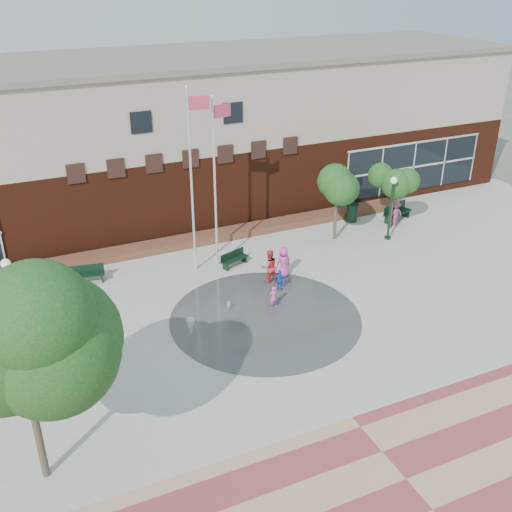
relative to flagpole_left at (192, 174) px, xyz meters
name	(u,v)px	position (x,y,z in m)	size (l,w,h in m)	color
ground	(297,355)	(1.23, -8.56, -5.12)	(120.00, 120.00, 0.00)	#666056
plaza_concrete	(256,307)	(1.23, -4.56, -5.11)	(46.00, 18.00, 0.01)	#A8A8A0
paver_band	(406,479)	(1.23, -15.56, -5.11)	(46.00, 6.00, 0.01)	#963B40
splash_pad	(265,318)	(1.23, -5.56, -5.11)	(8.40, 8.40, 0.01)	#383A3D
library_building	(163,135)	(1.23, 8.92, -0.47)	(44.40, 10.40, 9.20)	#481B0E
flower_bed	(200,242)	(1.23, 3.04, -5.12)	(26.00, 1.20, 0.40)	maroon
flagpole_left	(192,174)	(0.00, 0.00, 0.00)	(1.06, 0.29, 9.19)	white
flagpole_right	(215,175)	(1.20, 0.08, -0.28)	(1.06, 0.28, 8.66)	white
lamp_left	(11,290)	(-8.70, -2.73, -2.83)	(0.39, 0.39, 3.68)	black
lamp_right	(391,201)	(11.03, -0.92, -2.83)	(0.39, 0.39, 3.68)	black
bench_left	(86,278)	(-5.33, 0.93, -4.83)	(1.82, 0.79, 0.88)	black
bench_mid	(235,262)	(1.91, -0.41, -4.86)	(1.63, 0.96, 0.79)	black
bench_right	(397,216)	(13.08, 1.04, -4.78)	(2.13, 1.15, 1.03)	black
trash_can	(352,212)	(10.55, 2.08, -4.54)	(0.70, 0.70, 1.14)	black
tree_big_left	(11,307)	(-8.68, -10.86, 0.89)	(5.26, 5.26, 8.40)	#3F3528
tree_mid	(337,184)	(8.28, 0.31, -1.85)	(2.66, 2.66, 4.49)	#3F3528
tree_small_right	(394,184)	(11.98, 0.25, -2.35)	(2.22, 2.22, 3.79)	#3F3528
water_jet_a	(191,336)	(-2.18, -5.50, -5.12)	(0.38, 0.38, 0.74)	white
water_jet_b	(229,311)	(-0.03, -4.36, -5.12)	(0.18, 0.18, 0.41)	white
child_splash	(273,297)	(1.92, -4.91, -4.58)	(0.39, 0.26, 1.08)	#E24AB3
adult_red	(269,267)	(2.76, -2.71, -4.25)	(0.84, 0.66, 1.74)	red
adult_pink	(284,263)	(3.66, -2.49, -4.32)	(0.78, 0.51, 1.60)	#D03EAB
child_blue	(280,281)	(2.88, -3.66, -4.58)	(0.63, 0.26, 1.08)	blue
person_bench	(395,214)	(12.52, 0.50, -4.36)	(0.98, 0.57, 1.52)	#C34682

